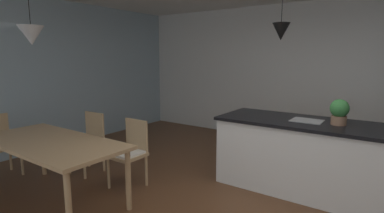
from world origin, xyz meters
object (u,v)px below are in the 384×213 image
at_px(chair_far_right, 130,151).
at_px(potted_plant_on_island, 339,111).
at_px(dining_table, 51,146).
at_px(chair_window_end, 0,143).
at_px(kitchen_island, 310,156).
at_px(chair_far_left, 88,140).

bearing_deg(chair_far_right, potted_plant_on_island, 27.49).
bearing_deg(dining_table, chair_far_right, 61.95).
bearing_deg(chair_window_end, chair_far_right, 24.74).
relative_size(kitchen_island, potted_plant_on_island, 7.57).
bearing_deg(chair_far_right, kitchen_island, 30.82).
height_order(chair_far_right, kitchen_island, kitchen_island).
height_order(chair_far_left, kitchen_island, kitchen_island).
xyz_separation_m(chair_window_end, potted_plant_on_island, (4.01, 1.98, 0.59)).
bearing_deg(potted_plant_on_island, chair_far_left, -159.42).
distance_m(dining_table, chair_window_end, 1.34).
height_order(dining_table, chair_far_right, chair_far_right).
height_order(dining_table, chair_window_end, chair_window_end).
height_order(chair_far_left, potted_plant_on_island, potted_plant_on_island).
bearing_deg(chair_window_end, potted_plant_on_island, 26.30).
relative_size(chair_window_end, chair_far_right, 1.00).
height_order(chair_window_end, chair_far_right, same).
bearing_deg(kitchen_island, chair_far_right, -149.18).
xyz_separation_m(dining_table, chair_far_left, (-0.43, 0.81, -0.19)).
bearing_deg(kitchen_island, potted_plant_on_island, -0.00).
distance_m(chair_far_right, chair_far_left, 0.87).
height_order(dining_table, kitchen_island, kitchen_island).
distance_m(dining_table, chair_far_left, 0.94).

